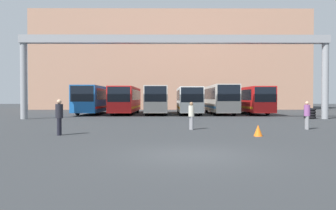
% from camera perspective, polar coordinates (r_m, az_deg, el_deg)
% --- Properties ---
extents(ground_plane, '(200.00, 200.00, 0.00)m').
position_cam_1_polar(ground_plane, '(10.80, 3.85, -8.71)').
color(ground_plane, '#2D3033').
extents(building_backdrop, '(46.64, 12.00, 16.49)m').
position_cam_1_polar(building_backdrop, '(59.78, 0.43, 7.31)').
color(building_backdrop, tan).
rests_on(building_backdrop, ground).
extents(overhead_gantry, '(27.60, 0.80, 7.47)m').
position_cam_1_polar(overhead_gantry, '(29.63, 1.20, 9.65)').
color(overhead_gantry, gray).
rests_on(overhead_gantry, ground).
extents(bus_slot_0, '(2.61, 11.35, 3.24)m').
position_cam_1_polar(bus_slot_0, '(39.70, -12.72, 1.16)').
color(bus_slot_0, '#1959A5').
rests_on(bus_slot_0, ground).
extents(bus_slot_1, '(2.56, 11.96, 3.14)m').
position_cam_1_polar(bus_slot_1, '(39.37, -7.33, 1.09)').
color(bus_slot_1, red).
rests_on(bus_slot_1, ground).
extents(bus_slot_2, '(2.47, 10.44, 3.20)m').
position_cam_1_polar(bus_slot_2, '(38.33, -1.94, 1.15)').
color(bus_slot_2, beige).
rests_on(bus_slot_2, ground).
extents(bus_slot_3, '(2.52, 10.44, 3.08)m').
position_cam_1_polar(bus_slot_3, '(38.40, 3.62, 1.05)').
color(bus_slot_3, silver).
rests_on(bus_slot_3, ground).
extents(bus_slot_4, '(2.55, 11.97, 3.34)m').
position_cam_1_polar(bus_slot_4, '(39.59, 8.92, 1.25)').
color(bus_slot_4, beige).
rests_on(bus_slot_4, ground).
extents(bus_slot_5, '(2.43, 12.23, 3.11)m').
position_cam_1_polar(bus_slot_5, '(40.48, 14.09, 1.05)').
color(bus_slot_5, red).
rests_on(bus_slot_5, ground).
extents(pedestrian_near_right, '(0.35, 0.35, 1.68)m').
position_cam_1_polar(pedestrian_near_right, '(21.18, 23.05, -1.53)').
color(pedestrian_near_right, gray).
rests_on(pedestrian_near_right, ground).
extents(pedestrian_mid_right, '(0.37, 0.37, 1.80)m').
position_cam_1_polar(pedestrian_mid_right, '(17.29, -18.41, -1.87)').
color(pedestrian_mid_right, black).
rests_on(pedestrian_mid_right, ground).
extents(pedestrian_mid_left, '(0.34, 0.34, 1.64)m').
position_cam_1_polar(pedestrian_mid_left, '(19.39, 4.09, -1.75)').
color(pedestrian_mid_left, gray).
rests_on(pedestrian_mid_left, ground).
extents(traffic_cone, '(0.43, 0.43, 0.56)m').
position_cam_1_polar(traffic_cone, '(16.63, 15.42, -4.30)').
color(traffic_cone, orange).
rests_on(traffic_cone, ground).
extents(tire_stack, '(1.04, 1.04, 0.96)m').
position_cam_1_polar(tire_stack, '(32.55, 23.46, -1.35)').
color(tire_stack, black).
rests_on(tire_stack, ground).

